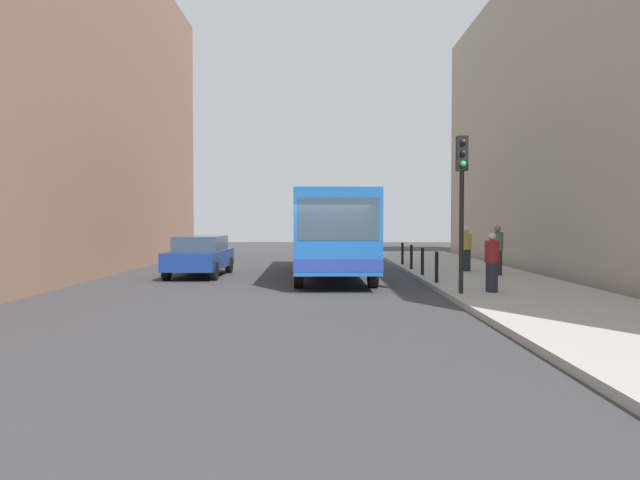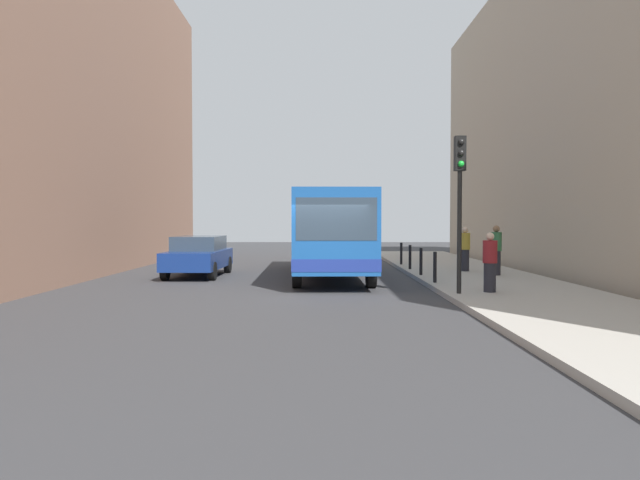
% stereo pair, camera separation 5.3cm
% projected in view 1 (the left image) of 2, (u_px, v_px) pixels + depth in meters
% --- Properties ---
extents(ground_plane, '(80.00, 80.00, 0.00)m').
position_uv_depth(ground_plane, '(326.00, 292.00, 17.23)').
color(ground_plane, '#38383A').
extents(sidewalk, '(4.40, 40.00, 0.15)m').
position_uv_depth(sidewalk, '(514.00, 289.00, 17.21)').
color(sidewalk, '#ADA89E').
rests_on(sidewalk, ground).
extents(bus, '(2.71, 11.06, 3.00)m').
position_uv_depth(bus, '(333.00, 230.00, 22.20)').
color(bus, '#19519E').
rests_on(bus, ground).
extents(car_beside_bus, '(1.94, 4.44, 1.48)m').
position_uv_depth(car_beside_bus, '(202.00, 255.00, 22.09)').
color(car_beside_bus, navy).
rests_on(car_beside_bus, ground).
extents(traffic_light, '(0.28, 0.33, 4.10)m').
position_uv_depth(traffic_light, '(463.00, 184.00, 15.53)').
color(traffic_light, black).
rests_on(traffic_light, sidewalk).
extents(bollard_near, '(0.11, 0.11, 0.95)m').
position_uv_depth(bollard_near, '(438.00, 267.00, 18.39)').
color(bollard_near, black).
rests_on(bollard_near, sidewalk).
extents(bollard_mid, '(0.11, 0.11, 0.95)m').
position_uv_depth(bollard_mid, '(424.00, 261.00, 20.93)').
color(bollard_mid, black).
rests_on(bollard_mid, sidewalk).
extents(bollard_far, '(0.11, 0.11, 0.95)m').
position_uv_depth(bollard_far, '(413.00, 257.00, 23.47)').
color(bollard_far, black).
rests_on(bollard_far, sidewalk).
extents(bollard_farthest, '(0.11, 0.11, 0.95)m').
position_uv_depth(bollard_farthest, '(404.00, 253.00, 26.01)').
color(bollard_farthest, black).
rests_on(bollard_farthest, sidewalk).
extents(pedestrian_near_signal, '(0.38, 0.38, 1.59)m').
position_uv_depth(pedestrian_near_signal, '(493.00, 263.00, 15.91)').
color(pedestrian_near_signal, '#26262D').
rests_on(pedestrian_near_signal, sidewalk).
extents(pedestrian_mid_sidewalk, '(0.38, 0.38, 1.74)m').
position_uv_depth(pedestrian_mid_sidewalk, '(499.00, 250.00, 20.86)').
color(pedestrian_mid_sidewalk, '#26262D').
rests_on(pedestrian_mid_sidewalk, sidewalk).
extents(pedestrian_far_sidewalk, '(0.38, 0.38, 1.67)m').
position_uv_depth(pedestrian_far_sidewalk, '(468.00, 249.00, 22.53)').
color(pedestrian_far_sidewalk, '#26262D').
rests_on(pedestrian_far_sidewalk, sidewalk).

